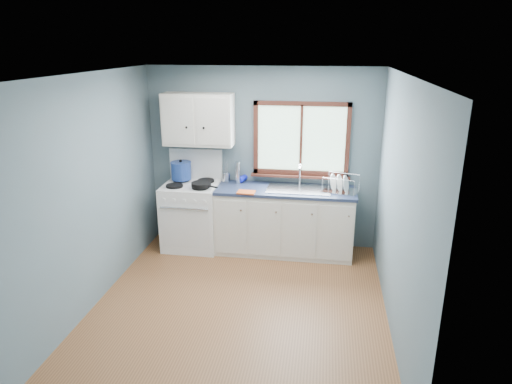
# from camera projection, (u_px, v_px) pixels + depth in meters

# --- Properties ---
(floor) EXTENTS (3.20, 3.60, 0.02)m
(floor) POSITION_uv_depth(u_px,v_px,m) (239.00, 307.00, 5.06)
(floor) COLOR brown
(floor) RESTS_ON ground
(ceiling) EXTENTS (3.20, 3.60, 0.02)m
(ceiling) POSITION_uv_depth(u_px,v_px,m) (236.00, 73.00, 4.27)
(ceiling) COLOR white
(ceiling) RESTS_ON wall_back
(wall_back) EXTENTS (3.20, 0.02, 2.50)m
(wall_back) POSITION_uv_depth(u_px,v_px,m) (262.00, 158.00, 6.37)
(wall_back) COLOR slate
(wall_back) RESTS_ON ground
(wall_front) EXTENTS (3.20, 0.02, 2.50)m
(wall_front) POSITION_uv_depth(u_px,v_px,m) (185.00, 290.00, 2.97)
(wall_front) COLOR slate
(wall_front) RESTS_ON ground
(wall_left) EXTENTS (0.02, 3.60, 2.50)m
(wall_left) POSITION_uv_depth(u_px,v_px,m) (91.00, 193.00, 4.90)
(wall_left) COLOR slate
(wall_left) RESTS_ON ground
(wall_right) EXTENTS (0.02, 3.60, 2.50)m
(wall_right) POSITION_uv_depth(u_px,v_px,m) (400.00, 208.00, 4.43)
(wall_right) COLOR slate
(wall_right) RESTS_ON ground
(gas_range) EXTENTS (0.76, 0.69, 1.36)m
(gas_range) POSITION_uv_depth(u_px,v_px,m) (192.00, 214.00, 6.42)
(gas_range) COLOR white
(gas_range) RESTS_ON floor
(base_cabinets) EXTENTS (1.85, 0.60, 0.88)m
(base_cabinets) POSITION_uv_depth(u_px,v_px,m) (284.00, 224.00, 6.28)
(base_cabinets) COLOR silver
(base_cabinets) RESTS_ON floor
(countertop) EXTENTS (1.89, 0.64, 0.04)m
(countertop) POSITION_uv_depth(u_px,v_px,m) (285.00, 190.00, 6.12)
(countertop) COLOR #1C2740
(countertop) RESTS_ON base_cabinets
(sink) EXTENTS (0.84, 0.46, 0.44)m
(sink) POSITION_uv_depth(u_px,v_px,m) (298.00, 194.00, 6.11)
(sink) COLOR silver
(sink) RESTS_ON countertop
(window) EXTENTS (1.36, 0.10, 1.03)m
(window) POSITION_uv_depth(u_px,v_px,m) (301.00, 144.00, 6.18)
(window) COLOR #9EC6A8
(window) RESTS_ON wall_back
(upper_cabinets) EXTENTS (0.95, 0.35, 0.70)m
(upper_cabinets) POSITION_uv_depth(u_px,v_px,m) (198.00, 120.00, 6.14)
(upper_cabinets) COLOR silver
(upper_cabinets) RESTS_ON wall_back
(skillet) EXTENTS (0.42, 0.35, 0.05)m
(skillet) POSITION_uv_depth(u_px,v_px,m) (201.00, 184.00, 6.08)
(skillet) COLOR black
(skillet) RESTS_ON gas_range
(stockpot) EXTENTS (0.36, 0.36, 0.28)m
(stockpot) POSITION_uv_depth(u_px,v_px,m) (181.00, 170.00, 6.38)
(stockpot) COLOR navy
(stockpot) RESTS_ON gas_range
(utensil_crock) EXTENTS (0.13, 0.13, 0.35)m
(utensil_crock) POSITION_uv_depth(u_px,v_px,m) (226.00, 177.00, 6.40)
(utensil_crock) COLOR silver
(utensil_crock) RESTS_ON countertop
(thermos) EXTENTS (0.09, 0.09, 0.31)m
(thermos) POSITION_uv_depth(u_px,v_px,m) (238.00, 173.00, 6.31)
(thermos) COLOR silver
(thermos) RESTS_ON countertop
(soap_bottle) EXTENTS (0.12, 0.12, 0.24)m
(soap_bottle) POSITION_uv_depth(u_px,v_px,m) (240.00, 175.00, 6.32)
(soap_bottle) COLOR #0F19BE
(soap_bottle) RESTS_ON countertop
(dish_towel) EXTENTS (0.24, 0.18, 0.02)m
(dish_towel) POSITION_uv_depth(u_px,v_px,m) (246.00, 192.00, 5.95)
(dish_towel) COLOR #D25320
(dish_towel) RESTS_ON countertop
(dish_rack) EXTENTS (0.51, 0.44, 0.23)m
(dish_rack) POSITION_uv_depth(u_px,v_px,m) (340.00, 187.00, 5.99)
(dish_rack) COLOR silver
(dish_rack) RESTS_ON countertop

